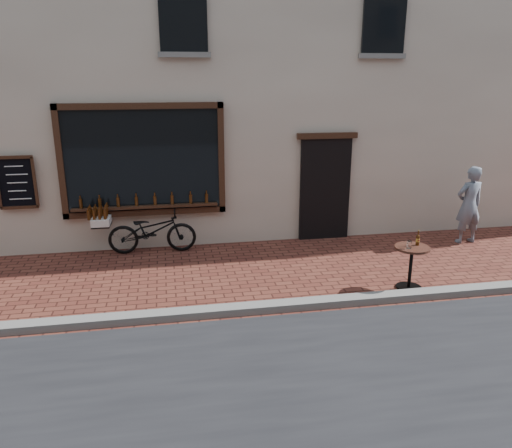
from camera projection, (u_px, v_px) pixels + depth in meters
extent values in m
plane|color=#52231A|center=(272.00, 316.00, 7.52)|extent=(90.00, 90.00, 0.00)
cube|color=slate|center=(269.00, 307.00, 7.69)|extent=(90.00, 0.25, 0.12)
cube|color=beige|center=(218.00, 10.00, 12.18)|extent=(28.00, 6.00, 10.00)
cube|color=black|center=(143.00, 161.00, 9.90)|extent=(3.00, 0.06, 2.00)
cube|color=black|center=(139.00, 106.00, 9.57)|extent=(3.24, 0.10, 0.12)
cube|color=black|center=(146.00, 212.00, 10.19)|extent=(3.24, 0.10, 0.12)
cube|color=black|center=(60.00, 163.00, 9.61)|extent=(0.12, 0.10, 2.24)
cube|color=black|center=(221.00, 158.00, 10.15)|extent=(0.12, 0.10, 2.24)
cube|color=black|center=(146.00, 207.00, 10.10)|extent=(2.90, 0.16, 0.05)
cube|color=black|center=(325.00, 190.00, 10.78)|extent=(1.10, 0.10, 2.20)
cube|color=black|center=(327.00, 136.00, 10.42)|extent=(1.30, 0.10, 0.12)
cube|color=black|center=(17.00, 182.00, 9.58)|extent=(0.62, 0.04, 0.92)
cylinder|color=#3D1C07|center=(81.00, 204.00, 9.85)|extent=(0.06, 0.06, 0.19)
cylinder|color=#3D1C07|center=(100.00, 203.00, 9.92)|extent=(0.06, 0.06, 0.19)
cylinder|color=#3D1C07|center=(118.00, 202.00, 9.98)|extent=(0.06, 0.06, 0.19)
cylinder|color=#3D1C07|center=(137.00, 201.00, 10.04)|extent=(0.06, 0.06, 0.19)
cylinder|color=#3D1C07|center=(155.00, 201.00, 10.10)|extent=(0.06, 0.06, 0.19)
cylinder|color=#3D1C07|center=(172.00, 200.00, 10.16)|extent=(0.06, 0.06, 0.19)
cylinder|color=#3D1C07|center=(190.00, 199.00, 10.22)|extent=(0.06, 0.06, 0.19)
cylinder|color=#3D1C07|center=(207.00, 198.00, 10.28)|extent=(0.06, 0.06, 0.19)
cube|color=black|center=(183.00, 12.00, 9.27)|extent=(0.90, 0.06, 1.40)
cube|color=black|center=(385.00, 16.00, 9.95)|extent=(0.90, 0.06, 1.40)
imported|color=black|center=(152.00, 231.00, 10.08)|extent=(1.77, 0.66, 0.92)
cube|color=black|center=(102.00, 225.00, 9.89)|extent=(0.36, 0.50, 0.03)
cube|color=silver|center=(102.00, 220.00, 9.87)|extent=(0.36, 0.52, 0.14)
cylinder|color=#3D1C07|center=(105.00, 214.00, 9.66)|extent=(0.06, 0.06, 0.19)
cylinder|color=#3D1C07|center=(99.00, 215.00, 9.64)|extent=(0.06, 0.06, 0.19)
cylinder|color=#3D1C07|center=(94.00, 215.00, 9.63)|extent=(0.06, 0.06, 0.19)
cylinder|color=#3D1C07|center=(88.00, 215.00, 9.61)|extent=(0.06, 0.06, 0.19)
cylinder|color=#3D1C07|center=(106.00, 213.00, 9.77)|extent=(0.06, 0.06, 0.19)
cylinder|color=#3D1C07|center=(100.00, 213.00, 9.76)|extent=(0.06, 0.06, 0.19)
cylinder|color=#3D1C07|center=(95.00, 213.00, 9.74)|extent=(0.06, 0.06, 0.19)
cylinder|color=#3D1C07|center=(89.00, 213.00, 9.73)|extent=(0.06, 0.06, 0.19)
cylinder|color=#3D1C07|center=(106.00, 211.00, 9.89)|extent=(0.06, 0.06, 0.19)
cylinder|color=#3D1C07|center=(101.00, 211.00, 9.88)|extent=(0.06, 0.06, 0.19)
cylinder|color=#3D1C07|center=(96.00, 212.00, 9.86)|extent=(0.06, 0.06, 0.19)
cylinder|color=#3D1C07|center=(90.00, 212.00, 9.85)|extent=(0.06, 0.06, 0.19)
cylinder|color=#3D1C07|center=(107.00, 210.00, 10.01)|extent=(0.06, 0.06, 0.19)
cylinder|color=black|center=(409.00, 287.00, 8.50)|extent=(0.43, 0.43, 0.03)
cylinder|color=black|center=(410.00, 268.00, 8.40)|extent=(0.06, 0.06, 0.68)
cylinder|color=black|center=(412.00, 248.00, 8.30)|extent=(0.58, 0.58, 0.04)
cylinder|color=gold|center=(418.00, 240.00, 8.34)|extent=(0.06, 0.06, 0.06)
cylinder|color=white|center=(409.00, 245.00, 8.19)|extent=(0.08, 0.08, 0.13)
imported|color=slate|center=(469.00, 205.00, 10.58)|extent=(0.64, 0.45, 1.66)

